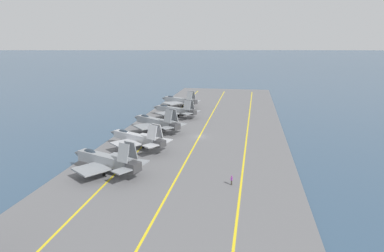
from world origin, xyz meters
name	(u,v)px	position (x,y,z in m)	size (l,w,h in m)	color
ground_plane	(199,138)	(0.00, 0.00, 0.00)	(2000.00, 2000.00, 0.00)	#334C66
carrier_deck	(199,137)	(0.00, 0.00, 0.20)	(181.98, 42.53, 0.40)	slate
deck_stripe_foul_line	(246,139)	(0.00, -11.70, 0.40)	(163.78, 0.36, 0.01)	yellow
deck_stripe_centerline	(199,137)	(0.00, 0.00, 0.40)	(163.78, 0.36, 0.01)	yellow
deck_stripe_edge_line	(154,135)	(0.00, 11.70, 0.40)	(163.78, 0.36, 0.01)	yellow
parked_jet_nearest	(105,160)	(-26.97, 13.20, 2.86)	(12.65, 16.08, 6.60)	gray
parked_jet_second	(136,138)	(-12.34, 12.24, 2.93)	(12.61, 16.47, 6.41)	#A8AAAF
parked_jet_third	(156,122)	(3.72, 12.36, 2.88)	(13.56, 16.71, 6.70)	gray
parked_jet_fourth	(174,110)	(21.83, 11.29, 2.60)	(13.23, 16.82, 5.98)	gray
parked_jet_fifth	(179,100)	(37.72, 13.05, 3.05)	(13.83, 15.60, 6.37)	gray
crew_purple_vest	(232,180)	(-28.64, -9.65, 1.33)	(0.43, 0.34, 1.69)	#383328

